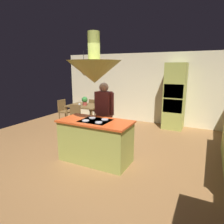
# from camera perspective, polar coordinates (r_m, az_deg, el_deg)

# --- Properties ---
(ground) EXTENTS (8.16, 8.16, 0.00)m
(ground) POSITION_cam_1_polar(r_m,az_deg,el_deg) (4.72, -3.35, -12.80)
(ground) COLOR olive
(wall_back) EXTENTS (6.80, 0.10, 2.55)m
(wall_back) POSITION_cam_1_polar(r_m,az_deg,el_deg) (7.48, 9.90, 6.78)
(wall_back) COLOR beige
(wall_back) RESTS_ON ground
(kitchen_island) EXTENTS (1.58, 0.78, 0.94)m
(kitchen_island) POSITION_cam_1_polar(r_m,az_deg,el_deg) (4.37, -4.75, -8.27)
(kitchen_island) COLOR #A0A84C
(kitchen_island) RESTS_ON ground
(oven_tower) EXTENTS (0.66, 0.62, 2.19)m
(oven_tower) POSITION_cam_1_polar(r_m,az_deg,el_deg) (6.86, 17.68, 4.30)
(oven_tower) COLOR #A0A84C
(oven_tower) RESTS_ON ground
(dining_table) EXTENTS (1.13, 0.88, 0.76)m
(dining_table) POSITION_cam_1_polar(r_m,az_deg,el_deg) (6.91, -7.80, 1.21)
(dining_table) COLOR brown
(dining_table) RESTS_ON ground
(person_at_island) EXTENTS (0.53, 0.22, 1.68)m
(person_at_island) POSITION_cam_1_polar(r_m,az_deg,el_deg) (4.85, -2.31, 0.06)
(person_at_island) COLOR tan
(person_at_island) RESTS_ON ground
(range_hood) EXTENTS (1.10, 1.10, 1.00)m
(range_hood) POSITION_cam_1_polar(r_m,az_deg,el_deg) (4.08, -5.14, 11.92)
(range_hood) COLOR #A0A84C
(pendant_light_over_table) EXTENTS (0.32, 0.32, 0.82)m
(pendant_light_over_table) POSITION_cam_1_polar(r_m,az_deg,el_deg) (6.77, -8.11, 11.20)
(pendant_light_over_table) COLOR beige
(chair_facing_island) EXTENTS (0.40, 0.40, 0.87)m
(chair_facing_island) POSITION_cam_1_polar(r_m,az_deg,el_deg) (6.42, -11.09, -1.25)
(chair_facing_island) COLOR brown
(chair_facing_island) RESTS_ON ground
(chair_by_back_wall) EXTENTS (0.40, 0.40, 0.87)m
(chair_by_back_wall) POSITION_cam_1_polar(r_m,az_deg,el_deg) (7.49, -4.91, 0.94)
(chair_by_back_wall) COLOR brown
(chair_by_back_wall) RESTS_ON ground
(chair_at_corner) EXTENTS (0.40, 0.40, 0.87)m
(chair_at_corner) POSITION_cam_1_polar(r_m,az_deg,el_deg) (7.51, -13.73, 0.65)
(chair_at_corner) COLOR brown
(chair_at_corner) RESTS_ON ground
(potted_plant_on_table) EXTENTS (0.20, 0.20, 0.30)m
(potted_plant_on_table) POSITION_cam_1_polar(r_m,az_deg,el_deg) (6.81, -7.93, 3.32)
(potted_plant_on_table) COLOR #99382D
(potted_plant_on_table) RESTS_ON dining_table
(cup_on_table) EXTENTS (0.07, 0.07, 0.09)m
(cup_on_table) POSITION_cam_1_polar(r_m,az_deg,el_deg) (6.75, -9.42, 2.12)
(cup_on_table) COLOR white
(cup_on_table) RESTS_ON dining_table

